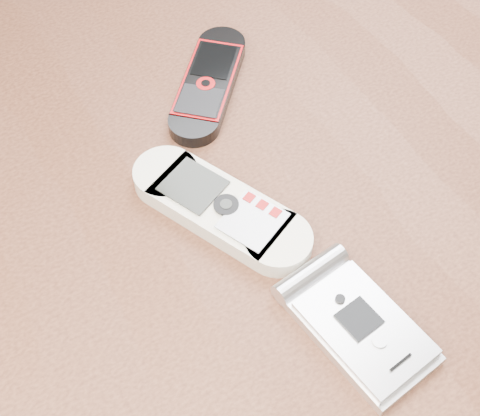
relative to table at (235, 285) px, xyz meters
name	(u,v)px	position (x,y,z in m)	size (l,w,h in m)	color
table	(235,285)	(0.00, 0.00, 0.00)	(1.20, 0.80, 0.75)	black
nokia_white	(220,208)	(-0.01, 0.01, 0.11)	(0.05, 0.16, 0.02)	silver
nokia_black_red	(209,83)	(0.05, 0.13, 0.11)	(0.04, 0.14, 0.01)	black
motorola_razr	(361,327)	(0.03, -0.12, 0.11)	(0.06, 0.11, 0.02)	silver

